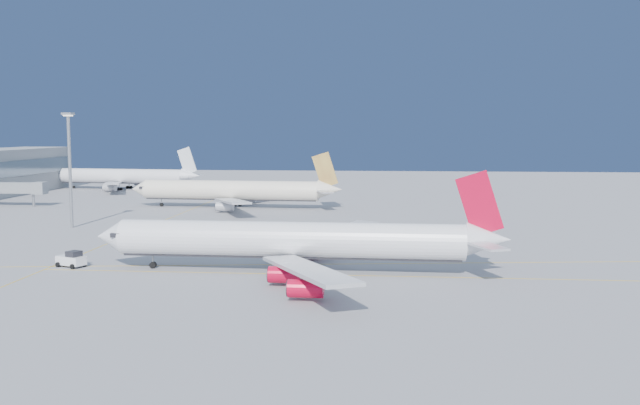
{
  "coord_description": "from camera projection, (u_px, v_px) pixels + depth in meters",
  "views": [
    {
      "loc": [
        12.78,
        -118.13,
        21.71
      ],
      "look_at": [
        -0.62,
        23.11,
        7.0
      ],
      "focal_mm": 40.0,
      "sensor_mm": 36.0,
      "label": 1
    }
  ],
  "objects": [
    {
      "name": "airliner_third",
      "position": [
        125.0,
        176.0,
        255.45
      ],
      "size": [
        57.61,
        52.77,
        15.45
      ],
      "rotation": [
        0.0,
        0.0,
        -0.12
      ],
      "color": "white",
      "rests_on": "ground"
    },
    {
      "name": "light_mast",
      "position": [
        70.0,
        160.0,
        155.63
      ],
      "size": [
        2.18,
        2.18,
        25.21
      ],
      "color": "gray",
      "rests_on": "ground"
    },
    {
      "name": "pushback_tug",
      "position": [
        72.0,
        259.0,
        112.28
      ],
      "size": [
        5.13,
        4.18,
        2.59
      ],
      "rotation": [
        0.0,
        0.0,
        -0.41
      ],
      "color": "white",
      "rests_on": "ground"
    },
    {
      "name": "taxiway_lines",
      "position": [
        233.0,
        250.0,
        128.08
      ],
      "size": [
        118.86,
        140.0,
        0.02
      ],
      "color": "#D5A20B",
      "rests_on": "ground"
    },
    {
      "name": "ground",
      "position": [
        311.0,
        258.0,
        120.42
      ],
      "size": [
        500.0,
        500.0,
        0.0
      ],
      "primitive_type": "plane",
      "color": "slate",
      "rests_on": "ground"
    },
    {
      "name": "jet_bridge",
      "position": [
        9.0,
        188.0,
        199.92
      ],
      "size": [
        23.6,
        3.6,
        6.9
      ],
      "color": "gray",
      "rests_on": "ground"
    },
    {
      "name": "airliner_etihad",
      "position": [
        235.0,
        191.0,
        196.1
      ],
      "size": [
        59.86,
        55.25,
        15.62
      ],
      "rotation": [
        0.0,
        0.0,
        -0.06
      ],
      "color": "#EDE2CA",
      "rests_on": "ground"
    },
    {
      "name": "airliner_virgin",
      "position": [
        299.0,
        241.0,
        108.26
      ],
      "size": [
        63.65,
        57.29,
        15.73
      ],
      "rotation": [
        0.0,
        0.0,
        -0.02
      ],
      "color": "white",
      "rests_on": "ground"
    }
  ]
}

